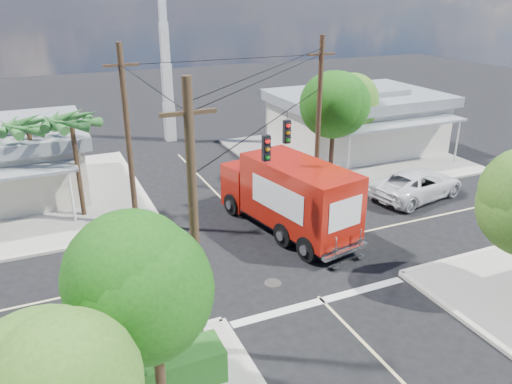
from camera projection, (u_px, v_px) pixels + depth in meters
ground at (274, 251)px, 22.83m from camera, size 120.00×120.00×0.00m
sidewalk_ne at (343, 155)px, 36.13m from camera, size 14.12×14.12×0.14m
sidewalk_nw at (15, 203)px, 27.95m from camera, size 14.12×14.12×0.14m
road_markings at (288, 266)px, 21.58m from camera, size 32.00×32.00×0.01m
building_ne at (356, 119)px, 36.82m from camera, size 11.80×10.20×4.50m
radio_tower at (166, 68)px, 37.89m from camera, size 0.80×0.80×17.00m
tree_sw_front at (153, 287)px, 12.19m from camera, size 3.88×3.78×6.03m
tree_ne_front at (335, 106)px, 29.50m from camera, size 4.21×4.14×6.66m
tree_ne_back at (350, 105)px, 32.56m from camera, size 3.77×3.66×5.82m
palm_nw_front at (71, 123)px, 24.50m from camera, size 3.01×3.08×5.59m
palm_nw_back at (28, 128)px, 25.16m from camera, size 3.01×3.08×5.19m
utility_poles at (227, 148)px, 21.86m from camera, size 12.00×10.68×9.00m
picket_fence at (121, 365)px, 14.90m from camera, size 5.94×0.06×1.00m
vending_boxes at (326, 175)px, 30.28m from camera, size 1.90×0.50×1.10m
delivery_truck at (288, 195)px, 24.19m from camera, size 4.14×8.80×3.67m
parked_car at (417, 184)px, 28.53m from camera, size 6.33×3.81×1.64m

